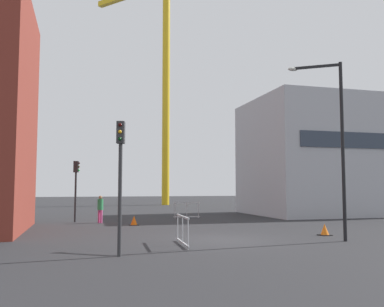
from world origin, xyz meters
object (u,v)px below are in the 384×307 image
traffic_light_far (76,181)px  pedestrian_walking (100,207)px  construction_crane (164,56)px  traffic_cone_on_verge (134,221)px  traffic_cone_striped (325,230)px  streetlamp_tall (335,133)px  traffic_light_verge (120,166)px

traffic_light_far → pedestrian_walking: 2.38m
construction_crane → traffic_light_far: (-10.02, -23.10, -15.86)m
construction_crane → pedestrian_walking: 30.98m
traffic_cone_on_verge → traffic_cone_striped: bearing=-43.2°
pedestrian_walking → traffic_cone_striped: bearing=-44.5°
streetlamp_tall → traffic_cone_striped: streetlamp_tall is taller
construction_crane → pedestrian_walking: construction_crane is taller
traffic_cone_striped → traffic_cone_on_verge: bearing=136.8°
traffic_light_far → traffic_light_verge: (1.43, -13.52, 0.29)m
construction_crane → traffic_light_verge: construction_crane is taller
streetlamp_tall → traffic_light_verge: (-8.75, -1.47, -1.51)m
traffic_light_verge → traffic_cone_striped: bearing=19.6°
traffic_cone_on_verge → traffic_cone_striped: traffic_cone_on_verge is taller
traffic_light_far → traffic_cone_striped: size_ratio=7.36×
traffic_light_far → pedestrian_walking: (1.45, -1.02, -1.59)m
pedestrian_walking → traffic_cone_striped: 13.11m
traffic_light_far → traffic_light_verge: traffic_light_verge is taller
construction_crane → traffic_cone_striped: construction_crane is taller
construction_crane → streetlamp_tall: size_ratio=3.92×
traffic_light_far → traffic_cone_on_verge: bearing=-43.9°
streetlamp_tall → traffic_cone_on_verge: bearing=127.9°
traffic_light_verge → traffic_cone_on_verge: (1.78, 10.43, -2.57)m
pedestrian_walking → traffic_cone_on_verge: 2.81m
traffic_cone_striped → streetlamp_tall: bearing=-108.0°
streetlamp_tall → pedestrian_walking: 14.47m
pedestrian_walking → traffic_cone_striped: size_ratio=3.20×
traffic_light_far → traffic_cone_on_verge: size_ratio=7.07×
construction_crane → pedestrian_walking: bearing=-109.6°
streetlamp_tall → traffic_cone_striped: 4.54m
traffic_cone_on_verge → construction_crane: bearing=75.4°
traffic_light_far → construction_crane: bearing=66.6°
traffic_light_far → traffic_light_verge: size_ratio=0.89×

